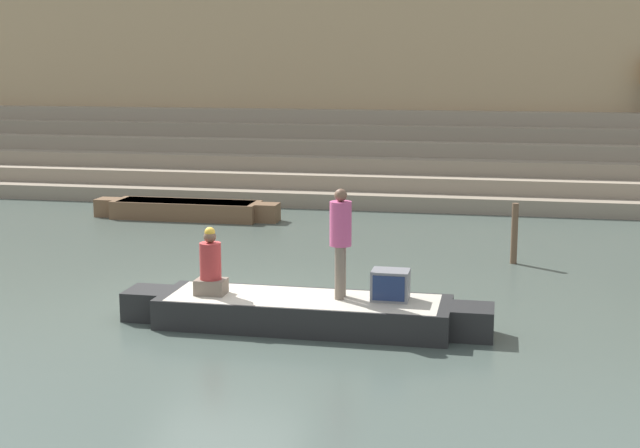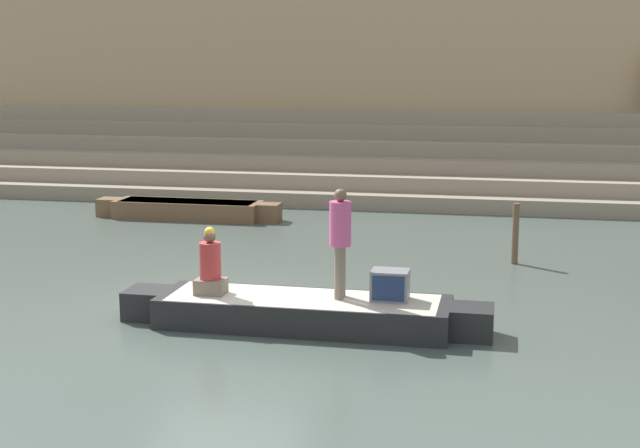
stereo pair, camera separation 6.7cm
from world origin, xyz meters
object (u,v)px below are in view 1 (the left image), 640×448
at_px(person_standing, 341,235).
at_px(mooring_post, 514,234).
at_px(person_rowing, 211,267).
at_px(moored_boat_shore, 186,209).
at_px(rowboat_main, 304,311).
at_px(tv_set, 390,285).

xyz_separation_m(person_standing, mooring_post, (2.58, 4.84, -0.80)).
xyz_separation_m(person_rowing, moored_boat_shore, (-3.50, 8.50, -0.63)).
distance_m(rowboat_main, tv_set, 1.36).
xyz_separation_m(tv_set, mooring_post, (1.84, 4.81, -0.08)).
relative_size(person_standing, mooring_post, 1.37).
distance_m(rowboat_main, person_standing, 1.28).
bearing_deg(rowboat_main, mooring_post, 60.08).
relative_size(rowboat_main, person_rowing, 5.42).
height_order(rowboat_main, mooring_post, mooring_post).
xyz_separation_m(person_standing, moored_boat_shore, (-5.45, 8.32, -1.16)).
height_order(moored_boat_shore, mooring_post, mooring_post).
distance_m(person_standing, tv_set, 1.04).
relative_size(rowboat_main, tv_set, 10.18).
distance_m(rowboat_main, moored_boat_shore, 9.75).
bearing_deg(rowboat_main, person_standing, 13.56).
height_order(rowboat_main, moored_boat_shore, rowboat_main).
bearing_deg(rowboat_main, person_rowing, -174.45).
bearing_deg(rowboat_main, moored_boat_shore, 122.61).
distance_m(person_standing, mooring_post, 5.54).
bearing_deg(rowboat_main, tv_set, 8.22).
height_order(tv_set, moored_boat_shore, tv_set).
distance_m(person_rowing, tv_set, 2.72).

